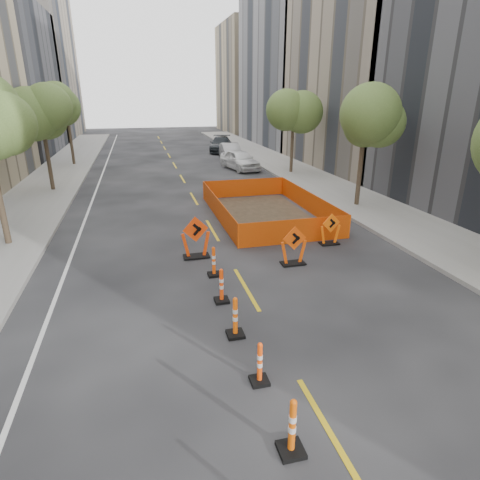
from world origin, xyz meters
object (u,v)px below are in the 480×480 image
object	(u,v)px
channelizer_4	(235,317)
chevron_sign_left	(196,237)
channelizer_3	(260,363)
parked_car_far	(221,144)
channelizer_5	(221,285)
chevron_sign_center	(294,246)
channelizer_6	(214,261)
parked_car_mid	(230,152)
parked_car_near	(240,160)
chevron_sign_right	(330,229)
channelizer_2	(292,426)

from	to	relation	value
channelizer_4	chevron_sign_left	xyz separation A→B (m)	(-0.21, 5.45, 0.26)
channelizer_3	parked_car_far	world-z (taller)	parked_car_far
channelizer_3	channelizer_5	size ratio (longest dim) A/B	0.93
chevron_sign_center	chevron_sign_left	bearing A→B (deg)	155.10
channelizer_4	chevron_sign_center	distance (m)	5.03
channelizer_5	channelizer_6	size ratio (longest dim) A/B	1.02
parked_car_mid	channelizer_5	bearing A→B (deg)	-100.40
channelizer_5	chevron_sign_center	distance (m)	3.73
channelizer_4	channelizer_5	bearing A→B (deg)	89.25
channelizer_4	parked_car_mid	bearing A→B (deg)	77.39
parked_car_near	channelizer_4	bearing A→B (deg)	-116.66
channelizer_6	parked_car_mid	bearing A→B (deg)	75.88
parked_car_near	parked_car_mid	bearing A→B (deg)	73.20
channelizer_6	chevron_sign_right	world-z (taller)	chevron_sign_right
channelizer_5	channelizer_4	bearing A→B (deg)	-90.75
channelizer_2	channelizer_6	world-z (taller)	channelizer_2
channelizer_4	chevron_sign_right	distance (m)	7.66
channelizer_5	chevron_sign_left	size ratio (longest dim) A/B	0.66
channelizer_3	chevron_sign_center	world-z (taller)	chevron_sign_center
parked_car_mid	parked_car_far	distance (m)	5.57
channelizer_3	chevron_sign_center	bearing A→B (deg)	62.49
chevron_sign_center	channelizer_3	bearing A→B (deg)	-118.01
channelizer_5	channelizer_6	distance (m)	1.85
channelizer_3	chevron_sign_right	world-z (taller)	chevron_sign_right
channelizer_6	parked_car_mid	world-z (taller)	parked_car_mid
chevron_sign_left	parked_car_far	distance (m)	29.24
chevron_sign_right	parked_car_near	distance (m)	17.66
chevron_sign_left	channelizer_2	bearing A→B (deg)	-97.94
channelizer_4	parked_car_mid	size ratio (longest dim) A/B	0.24
chevron_sign_right	parked_car_far	distance (m)	28.41
channelizer_5	channelizer_6	xyz separation A→B (m)	(0.11, 1.85, -0.01)
channelizer_6	chevron_sign_left	bearing A→B (deg)	101.31
channelizer_2	chevron_sign_right	size ratio (longest dim) A/B	0.85
channelizer_5	parked_car_mid	size ratio (longest dim) A/B	0.24
parked_car_far	channelizer_5	bearing A→B (deg)	-87.39
channelizer_4	chevron_sign_center	bearing A→B (deg)	51.78
chevron_sign_center	channelizer_5	bearing A→B (deg)	-146.27
parked_car_near	parked_car_far	xyz separation A→B (m)	(0.64, 10.74, -0.00)
chevron_sign_center	parked_car_near	world-z (taller)	parked_car_near
channelizer_2	chevron_sign_center	xyz separation A→B (m)	(3.00, 7.64, 0.17)
channelizer_5	parked_car_mid	xyz separation A→B (m)	(6.31, 26.49, 0.21)
channelizer_4	chevron_sign_right	xyz separation A→B (m)	(5.31, 5.51, 0.11)
parked_car_mid	parked_car_near	bearing A→B (deg)	-91.49
parked_car_mid	parked_car_far	world-z (taller)	parked_car_far
chevron_sign_left	parked_car_near	xyz separation A→B (m)	(6.14, 17.71, -0.03)
channelizer_6	chevron_sign_center	world-z (taller)	chevron_sign_center
channelizer_4	parked_car_mid	xyz separation A→B (m)	(6.34, 28.33, 0.19)
channelizer_2	parked_car_mid	world-z (taller)	parked_car_mid
channelizer_5	chevron_sign_right	xyz separation A→B (m)	(5.29, 3.66, 0.13)
channelizer_5	chevron_sign_center	bearing A→B (deg)	34.23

